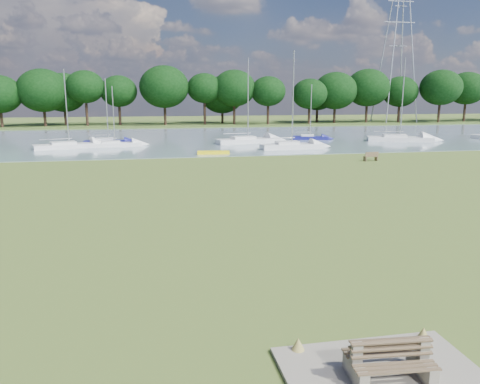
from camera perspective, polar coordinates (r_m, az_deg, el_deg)
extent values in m
plane|color=olive|center=(23.17, 0.98, -2.82)|extent=(220.00, 220.00, 0.00)
cube|color=slate|center=(64.37, -6.85, 6.49)|extent=(220.00, 40.00, 0.10)
cube|color=#4C6626|center=(94.23, -8.23, 8.10)|extent=(220.00, 20.00, 0.40)
cube|color=gray|center=(10.87, 17.61, -20.99)|extent=(4.20, 3.20, 0.10)
cube|color=gray|center=(10.49, 13.90, -20.41)|extent=(0.29, 1.01, 0.42)
cube|color=gray|center=(10.29, 14.01, -18.60)|extent=(0.22, 0.19, 0.52)
cube|color=gray|center=(11.03, 21.29, -19.18)|extent=(0.29, 1.01, 0.42)
cube|color=gray|center=(10.84, 21.45, -17.45)|extent=(0.22, 0.19, 0.52)
cube|color=brown|center=(10.38, 18.53, -19.64)|extent=(1.74, 0.51, 0.04)
cube|color=brown|center=(10.42, 18.06, -17.65)|extent=(1.72, 0.26, 0.42)
cube|color=brown|center=(10.87, 17.07, -18.01)|extent=(1.74, 0.51, 0.04)
cube|color=brown|center=(10.54, 17.71, -17.27)|extent=(1.72, 0.26, 0.42)
cube|color=brown|center=(43.34, 14.98, 3.91)|extent=(0.12, 0.41, 0.41)
cube|color=brown|center=(43.98, 16.26, 3.95)|extent=(0.12, 0.41, 0.41)
cube|color=brown|center=(43.63, 15.64, 4.20)|extent=(1.39, 0.57, 0.05)
cube|color=brown|center=(43.46, 15.79, 4.45)|extent=(1.35, 0.21, 0.41)
cube|color=yellow|center=(46.69, -3.26, 4.83)|extent=(3.25, 1.14, 0.32)
cylinder|color=#989DA8|center=(102.50, 18.20, 16.71)|extent=(0.23, 0.23, 30.92)
cylinder|color=#989DA8|center=(104.73, 20.47, 16.44)|extent=(0.23, 0.23, 30.92)
cylinder|color=#989DA8|center=(106.50, 16.97, 16.58)|extent=(0.23, 0.23, 30.92)
cylinder|color=#989DA8|center=(108.65, 19.18, 16.34)|extent=(0.23, 0.23, 30.92)
cube|color=#989DA8|center=(106.10, 18.88, 19.01)|extent=(6.82, 0.15, 0.15)
cube|color=#989DA8|center=(106.73, 19.03, 21.14)|extent=(5.65, 0.15, 0.15)
cylinder|color=black|center=(93.51, -27.01, 8.10)|extent=(0.48, 0.48, 3.40)
ellipsoid|color=black|center=(93.43, -27.25, 10.63)|extent=(8.66, 8.66, 7.36)
cylinder|color=black|center=(91.86, -22.78, 8.50)|extent=(0.48, 0.48, 3.67)
ellipsoid|color=black|center=(91.78, -23.00, 11.29)|extent=(6.74, 6.74, 5.73)
cylinder|color=black|center=(90.71, -18.41, 8.87)|extent=(0.48, 0.48, 3.95)
ellipsoid|color=black|center=(90.65, -18.61, 11.91)|extent=(7.70, 7.70, 6.55)
cylinder|color=black|center=(90.13, -13.92, 8.84)|extent=(0.48, 0.48, 3.12)
ellipsoid|color=black|center=(90.03, -14.05, 11.26)|extent=(8.66, 8.66, 7.36)
cylinder|color=black|center=(90.06, -9.42, 9.11)|extent=(0.48, 0.48, 3.40)
ellipsoid|color=black|center=(89.97, -9.51, 11.75)|extent=(6.74, 6.74, 5.73)
cylinder|color=black|center=(90.53, -4.94, 9.33)|extent=(0.48, 0.48, 3.67)
ellipsoid|color=black|center=(90.45, -4.99, 12.17)|extent=(7.70, 7.70, 6.55)
cylinder|color=black|center=(91.54, -0.52, 9.48)|extent=(0.48, 0.48, 3.95)
ellipsoid|color=black|center=(91.47, -0.52, 12.51)|extent=(8.66, 8.66, 7.36)
cylinder|color=black|center=(93.08, 3.78, 9.24)|extent=(0.48, 0.48, 3.12)
ellipsoid|color=black|center=(92.99, 3.81, 11.59)|extent=(6.74, 6.74, 5.73)
cylinder|color=black|center=(95.10, 7.92, 9.29)|extent=(0.48, 0.48, 3.40)
ellipsoid|color=black|center=(95.02, 7.99, 11.79)|extent=(7.70, 7.70, 6.55)
cylinder|color=black|center=(97.58, 11.86, 9.30)|extent=(0.48, 0.48, 3.67)
ellipsoid|color=black|center=(97.50, 11.98, 11.93)|extent=(8.66, 8.66, 7.36)
cylinder|color=black|center=(100.48, 15.60, 9.26)|extent=(0.48, 0.48, 3.95)
ellipsoid|color=black|center=(100.42, 15.75, 12.01)|extent=(6.74, 6.74, 5.73)
cylinder|color=black|center=(103.80, 19.09, 8.89)|extent=(0.48, 0.48, 3.12)
ellipsoid|color=black|center=(103.72, 19.23, 10.99)|extent=(7.70, 7.70, 6.55)
cylinder|color=black|center=(107.45, 22.37, 8.80)|extent=(0.48, 0.48, 3.40)
ellipsoid|color=black|center=(107.38, 22.54, 11.01)|extent=(8.66, 8.66, 7.36)
cylinder|color=black|center=(111.42, 25.42, 8.70)|extent=(0.48, 0.48, 3.67)
ellipsoid|color=black|center=(111.36, 25.63, 11.00)|extent=(6.74, 6.74, 5.73)
cube|color=silver|center=(55.13, -20.10, 5.39)|extent=(7.69, 4.31, 0.68)
cube|color=silver|center=(55.00, -20.74, 5.76)|extent=(2.98, 2.37, 0.44)
cylinder|color=#A5A8AD|center=(54.88, -20.41, 9.68)|extent=(0.12, 0.12, 7.98)
cube|color=silver|center=(51.36, 6.35, 5.67)|extent=(6.93, 2.28, 0.78)
cube|color=silver|center=(51.12, 5.78, 6.19)|extent=(2.47, 1.63, 0.50)
cylinder|color=#A5A8AD|center=(51.08, 6.48, 11.33)|extent=(0.13, 0.13, 9.79)
cube|color=navy|center=(57.58, -15.73, 5.94)|extent=(5.58, 1.67, 0.74)
cube|color=silver|center=(57.57, -16.20, 6.36)|extent=(1.97, 1.26, 0.47)
cylinder|color=#A5A8AD|center=(57.35, -15.94, 9.63)|extent=(0.13, 0.13, 7.12)
cube|color=silver|center=(57.27, 0.97, 6.37)|extent=(8.12, 3.67, 0.78)
cube|color=silver|center=(56.98, 0.39, 6.82)|extent=(3.03, 2.22, 0.50)
cylinder|color=#A5A8AD|center=(57.01, 0.99, 11.29)|extent=(0.13, 0.13, 9.50)
cube|color=silver|center=(55.31, -14.99, 5.68)|extent=(6.00, 2.44, 0.60)
cube|color=silver|center=(55.25, -15.49, 6.03)|extent=(2.20, 1.56, 0.39)
cylinder|color=#A5A8AD|center=(55.09, -15.17, 9.08)|extent=(0.10, 0.10, 6.31)
cube|color=navy|center=(62.55, 8.55, 6.62)|extent=(4.83, 2.37, 0.62)
cube|color=silver|center=(62.48, 8.21, 6.97)|extent=(1.82, 1.38, 0.40)
cylinder|color=#A5A8AD|center=(62.34, 8.64, 9.78)|extent=(0.11, 0.11, 6.64)
cube|color=silver|center=(63.09, 18.91, 6.23)|extent=(8.28, 4.79, 0.77)
cube|color=silver|center=(62.94, 18.36, 6.68)|extent=(3.23, 2.60, 0.49)
cylinder|color=#A5A8AD|center=(62.86, 19.22, 10.79)|extent=(0.13, 0.13, 9.73)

